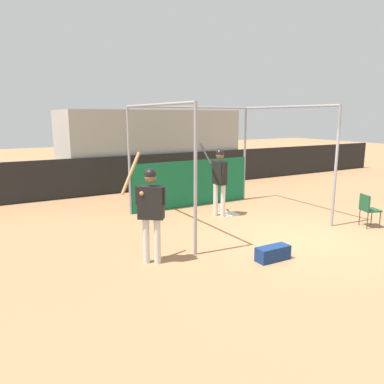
{
  "coord_description": "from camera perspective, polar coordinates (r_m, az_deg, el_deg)",
  "views": [
    {
      "loc": [
        -6.26,
        -5.87,
        2.77
      ],
      "look_at": [
        -2.03,
        1.52,
        1.04
      ],
      "focal_mm": 35.0,
      "sensor_mm": 36.0,
      "label": 1
    }
  ],
  "objects": [
    {
      "name": "home_plate",
      "position": [
        10.83,
        5.67,
        -3.33
      ],
      "size": [
        0.44,
        0.44,
        0.02
      ],
      "color": "white",
      "rests_on": "ground"
    },
    {
      "name": "folding_chair",
      "position": [
        10.42,
        25.2,
        -2.1
      ],
      "size": [
        0.52,
        0.52,
        0.84
      ],
      "rotation": [
        0.0,
        0.0,
        -1.94
      ],
      "color": "#194C2D",
      "rests_on": "ground"
    },
    {
      "name": "equipment_bag",
      "position": [
        7.56,
        12.22,
        -9.11
      ],
      "size": [
        0.7,
        0.28,
        0.28
      ],
      "color": "navy",
      "rests_on": "ground"
    },
    {
      "name": "player_waiting",
      "position": [
        7.02,
        -6.35,
        -2.13
      ],
      "size": [
        0.81,
        0.61,
        2.11
      ],
      "rotation": [
        0.0,
        0.0,
        2.5
      ],
      "color": "silver",
      "rests_on": "ground"
    },
    {
      "name": "batting_cage",
      "position": [
        11.01,
        1.55,
        3.64
      ],
      "size": [
        4.12,
        3.74,
        3.06
      ],
      "color": "gray",
      "rests_on": "ground"
    },
    {
      "name": "outfield_wall",
      "position": [
        14.58,
        -4.08,
        3.22
      ],
      "size": [
        24.0,
        0.12,
        1.36
      ],
      "color": "black",
      "rests_on": "ground"
    },
    {
      "name": "bleacher_section",
      "position": [
        16.0,
        -6.73,
        6.91
      ],
      "size": [
        7.05,
        3.2,
        3.04
      ],
      "color": "#9E9E99",
      "rests_on": "ground"
    },
    {
      "name": "ground_plane",
      "position": [
        9.02,
        16.3,
        -6.87
      ],
      "size": [
        60.0,
        60.0,
        0.0
      ],
      "primitive_type": "plane",
      "color": "#A8754C"
    },
    {
      "name": "player_batter",
      "position": [
        10.4,
        4.16,
        2.55
      ],
      "size": [
        0.52,
        0.87,
        2.02
      ],
      "rotation": [
        0.0,
        0.0,
        1.62
      ],
      "color": "silver",
      "rests_on": "ground"
    }
  ]
}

